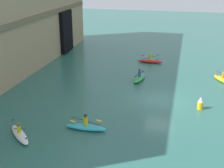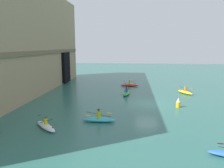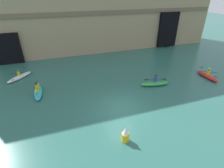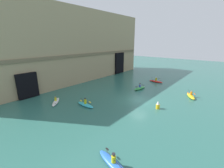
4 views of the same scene
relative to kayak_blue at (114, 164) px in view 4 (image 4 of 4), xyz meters
The scene contains 9 objects.
ground_plane 13.03m from the kayak_blue, 21.40° to the left, with size 120.00×120.00×0.00m, color #2D665B.
cliff_bluff 27.27m from the kayak_blue, 57.91° to the left, with size 38.88×7.19×14.98m.
kayak_blue is the anchor object (origin of this frame).
kayak_green 18.35m from the kayak_blue, 23.60° to the left, with size 3.02×1.22×1.14m.
kayak_red 24.39m from the kayak_blue, 16.80° to the left, with size 0.82×3.05×1.13m.
kayak_cyan 10.92m from the kayak_blue, 59.61° to the left, with size 0.74×2.98×1.18m.
kayak_white 13.93m from the kayak_blue, 75.55° to the left, with size 2.62×2.67×1.07m.
kayak_yellow 18.39m from the kayak_blue, ahead, with size 2.85×2.09×1.14m.
marker_buoy 11.16m from the kayak_blue, ahead, with size 0.49×0.49×1.07m.
Camera 4 is at (-18.91, -10.19, 8.68)m, focal length 24.00 mm.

